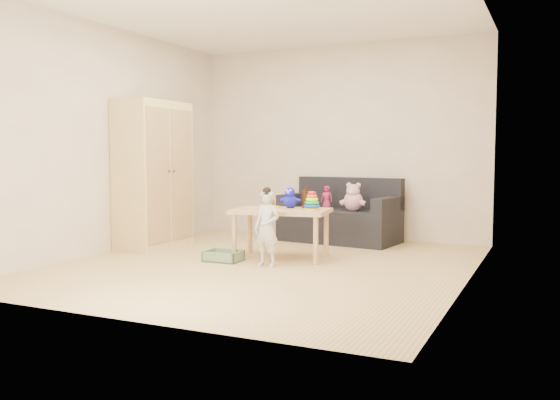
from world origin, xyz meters
The scene contains 13 objects.
room centered at (0.00, 0.00, 1.30)m, with size 4.50×4.50×4.50m.
wardrobe centered at (-1.74, 0.47, 0.88)m, with size 0.49×0.98×1.77m, color #DCC778.
sofa centered at (0.16, 1.84, 0.21)m, with size 1.48×0.74×0.42m, color black.
play_table centered at (-0.01, 0.41, 0.27)m, with size 1.02×0.65×0.54m, color tan.
storage_bin centered at (-0.49, -0.02, 0.06)m, with size 0.37×0.28×0.11m, color #63835F, non-canonical shape.
toddler centered at (0.06, -0.08, 0.38)m, with size 0.28×0.19×0.76m, color beige.
pink_bear centered at (0.38, 1.74, 0.57)m, with size 0.26×0.23×0.30m, color #D69EA9, non-canonical shape.
doll centered at (0.00, 1.79, 0.57)m, with size 0.15×0.10×0.30m, color #AD2051.
ring_stacker centered at (0.32, 0.48, 0.62)m, with size 0.17×0.17×0.20m.
brown_bottle centered at (0.18, 0.65, 0.64)m, with size 0.08×0.08×0.24m.
blue_plush centered at (0.02, 0.58, 0.66)m, with size 0.19×0.15×0.24m, color #191DE7, non-canonical shape.
wooden_figure centered at (-0.10, 0.41, 0.59)m, with size 0.04×0.03×0.10m, color maroon, non-canonical shape.
yellow_book centered at (-0.19, 0.51, 0.55)m, with size 0.19×0.19×0.01m, color yellow.
Camera 1 is at (2.67, -5.39, 1.12)m, focal length 38.00 mm.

